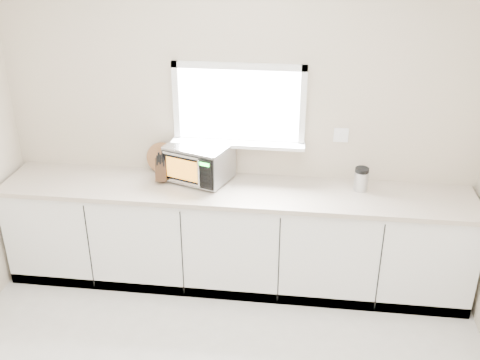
# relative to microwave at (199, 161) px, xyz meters

# --- Properties ---
(back_wall) EXTENTS (4.00, 0.17, 2.70)m
(back_wall) POSITION_rel_microwave_xyz_m (0.32, 0.17, 0.28)
(back_wall) COLOR #B8AC92
(back_wall) RESTS_ON ground
(cabinets) EXTENTS (3.92, 0.60, 0.88)m
(cabinets) POSITION_rel_microwave_xyz_m (0.32, -0.13, -0.65)
(cabinets) COLOR silver
(cabinets) RESTS_ON ground
(countertop) EXTENTS (3.92, 0.64, 0.04)m
(countertop) POSITION_rel_microwave_xyz_m (0.32, -0.14, -0.19)
(countertop) COLOR #B9AA98
(countertop) RESTS_ON cabinets
(microwave) EXTENTS (0.60, 0.53, 0.32)m
(microwave) POSITION_rel_microwave_xyz_m (0.00, 0.00, 0.00)
(microwave) COLOR black
(microwave) RESTS_ON countertop
(knife_block) EXTENTS (0.10, 0.20, 0.28)m
(knife_block) POSITION_rel_microwave_xyz_m (-0.31, -0.07, -0.05)
(knife_block) COLOR #422F17
(knife_block) RESTS_ON countertop
(cutting_board) EXTENTS (0.27, 0.06, 0.27)m
(cutting_board) POSITION_rel_microwave_xyz_m (-0.35, 0.11, -0.03)
(cutting_board) COLOR olive
(cutting_board) RESTS_ON countertop
(coffee_grinder) EXTENTS (0.12, 0.12, 0.20)m
(coffee_grinder) POSITION_rel_microwave_xyz_m (1.35, -0.03, -0.07)
(coffee_grinder) COLOR #AEB0B5
(coffee_grinder) RESTS_ON countertop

